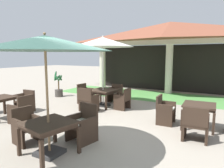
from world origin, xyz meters
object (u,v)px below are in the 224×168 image
(patio_chair_mid_right_north, at_px, (115,93))
(patio_chair_mid_left_south, at_px, (195,125))
(patio_chair_mid_right_east, at_px, (123,100))
(patio_table_mid_right, at_px, (103,92))
(patio_chair_near_foreground_north, at_px, (25,101))
(patio_chair_mid_left_west, at_px, (165,110))
(potted_palm_left_edge, at_px, (59,89))
(patio_chair_mid_right_south, at_px, (88,100))
(patio_umbrella_far_back, at_px, (45,44))
(patio_table_far_back, at_px, (49,126))
(patio_table_mid_left, at_px, (199,107))
(patio_table_near_foreground, at_px, (1,100))
(patio_chair_near_foreground_east, at_px, (21,110))
(patio_umbrella_mid_right, at_px, (103,43))
(patio_chair_mid_right_west, at_px, (85,94))
(patio_chair_far_back_north, at_px, (83,125))
(patio_chair_far_back_west, at_px, (27,127))

(patio_chair_mid_right_north, bearing_deg, patio_chair_mid_left_south, 146.70)
(patio_chair_mid_right_east, bearing_deg, patio_chair_mid_left_south, -118.75)
(patio_table_mid_right, bearing_deg, patio_chair_near_foreground_north, -134.77)
(patio_chair_mid_left_west, bearing_deg, patio_chair_near_foreground_north, -78.79)
(patio_table_mid_right, bearing_deg, patio_chair_mid_left_south, -26.84)
(patio_chair_mid_right_north, height_order, potted_palm_left_edge, potted_palm_left_edge)
(patio_chair_mid_right_south, bearing_deg, patio_chair_mid_left_west, 3.61)
(patio_table_mid_right, bearing_deg, patio_umbrella_far_back, -74.12)
(patio_chair_mid_right_south, distance_m, patio_table_far_back, 3.56)
(patio_table_mid_left, distance_m, patio_table_far_back, 4.24)
(patio_table_far_back, relative_size, patio_umbrella_far_back, 0.42)
(patio_table_near_foreground, height_order, patio_chair_mid_right_north, patio_chair_mid_right_north)
(patio_table_mid_right, bearing_deg, patio_chair_mid_right_east, -4.26)
(patio_chair_near_foreground_east, relative_size, patio_chair_mid_left_west, 1.00)
(patio_table_far_back, bearing_deg, patio_umbrella_far_back, -75.96)
(patio_table_mid_left, distance_m, patio_chair_mid_left_west, 1.01)
(patio_umbrella_mid_right, bearing_deg, patio_chair_mid_right_west, 175.74)
(patio_chair_near_foreground_north, relative_size, patio_chair_mid_left_west, 0.91)
(patio_table_mid_right, xyz_separation_m, patio_table_far_back, (1.22, -4.29, 0.02))
(patio_chair_mid_left_west, height_order, patio_table_far_back, patio_chair_mid_left_west)
(patio_table_near_foreground, bearing_deg, patio_chair_near_foreground_east, 1.16)
(patio_umbrella_far_back, bearing_deg, potted_palm_left_edge, 131.17)
(patio_chair_mid_right_east, relative_size, patio_chair_mid_right_south, 0.93)
(patio_chair_mid_right_north, bearing_deg, patio_table_mid_left, 157.04)
(patio_table_mid_left, distance_m, patio_chair_far_back_north, 3.41)
(patio_umbrella_mid_right, distance_m, patio_chair_far_back_north, 4.26)
(patio_table_mid_right, height_order, patio_chair_mid_right_north, patio_chair_mid_right_north)
(patio_chair_mid_left_south, bearing_deg, potted_palm_left_edge, 157.73)
(patio_chair_mid_right_west, xyz_separation_m, potted_palm_left_edge, (-2.11, 0.56, -0.01))
(patio_chair_mid_right_south, height_order, patio_chair_far_back_west, patio_chair_mid_right_south)
(patio_table_near_foreground, height_order, patio_umbrella_far_back, patio_umbrella_far_back)
(patio_chair_mid_left_west, height_order, patio_chair_mid_right_north, patio_chair_mid_left_west)
(patio_chair_mid_right_north, xyz_separation_m, patio_chair_far_back_north, (1.34, -4.31, 0.02))
(patio_table_mid_left, bearing_deg, patio_table_near_foreground, -160.12)
(patio_table_mid_right, bearing_deg, patio_chair_far_back_north, -67.05)
(patio_table_near_foreground, bearing_deg, patio_chair_far_back_west, -21.21)
(patio_chair_far_back_west, xyz_separation_m, potted_palm_left_edge, (-3.37, 4.74, 0.01))
(patio_table_near_foreground, xyz_separation_m, patio_chair_mid_left_west, (5.03, 2.15, -0.22))
(patio_chair_far_back_west, bearing_deg, patio_chair_near_foreground_east, -112.31)
(patio_table_near_foreground, xyz_separation_m, patio_chair_mid_left_south, (6.05, 1.18, -0.23))
(patio_chair_near_foreground_north, xyz_separation_m, patio_chair_far_back_north, (3.58, -1.16, 0.01))
(patio_chair_near_foreground_north, bearing_deg, patio_chair_mid_left_west, -168.17)
(patio_table_mid_left, xyz_separation_m, patio_chair_mid_left_west, (-0.99, -0.03, -0.21))
(patio_table_mid_left, height_order, patio_chair_mid_right_west, patio_chair_mid_right_west)
(patio_chair_far_back_north, bearing_deg, patio_chair_mid_left_west, -110.81)
(patio_chair_far_back_north, bearing_deg, patio_umbrella_far_back, 90.00)
(patio_table_near_foreground, xyz_separation_m, potted_palm_left_edge, (-0.95, 3.80, -0.23))
(patio_chair_mid_right_north, relative_size, patio_chair_mid_right_east, 0.95)
(patio_chair_mid_left_west, height_order, patio_chair_far_back_west, patio_chair_mid_left_west)
(patio_table_mid_left, xyz_separation_m, patio_chair_mid_right_south, (-3.95, 0.00, -0.21))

